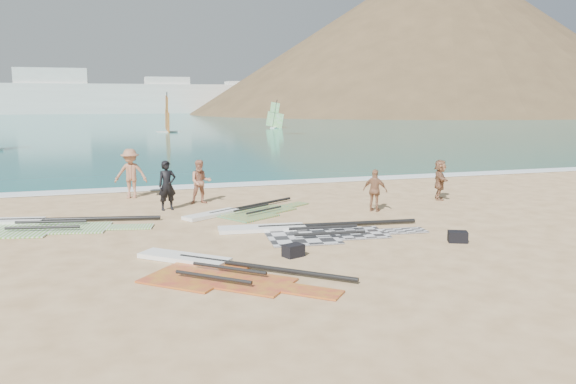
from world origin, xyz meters
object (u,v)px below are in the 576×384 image
object	(u,v)px
rig_orange	(242,212)
beachgoer_right	(440,180)
rig_red	(214,269)
beachgoer_mid	(131,173)
rig_green	(36,225)
rig_grey	(306,231)
gear_bag_far	(458,237)
gear_bag_near	(293,251)
person_wetsuit	(167,185)
beachgoer_back	(375,190)
beachgoer_left	(201,182)

from	to	relation	value
rig_orange	beachgoer_right	xyz separation A→B (m)	(8.23, 0.40, 0.76)
rig_red	beachgoer_mid	xyz separation A→B (m)	(-1.48, 10.87, 0.96)
rig_orange	beachgoer_mid	size ratio (longest dim) A/B	2.50
rig_green	rig_orange	size ratio (longest dim) A/B	1.29
beachgoer_right	beachgoer_mid	bearing A→B (deg)	97.97
rig_grey	rig_red	bearing A→B (deg)	-132.10
gear_bag_far	beachgoer_mid	xyz separation A→B (m)	(-8.55, 10.21, 0.85)
gear_bag_near	person_wetsuit	world-z (taller)	person_wetsuit
beachgoer_back	beachgoer_mid	bearing A→B (deg)	11.09
gear_bag_near	beachgoer_mid	world-z (taller)	beachgoer_mid
rig_orange	beachgoer_right	bearing A→B (deg)	-28.13
person_wetsuit	beachgoer_left	xyz separation A→B (m)	(1.35, 0.93, -0.06)
gear_bag_near	beachgoer_left	bearing A→B (deg)	97.95
gear_bag_near	beachgoer_mid	distance (m)	10.89
rig_green	beachgoer_mid	world-z (taller)	beachgoer_mid
rig_red	beachgoer_back	bearing A→B (deg)	79.62
rig_green	rig_orange	distance (m)	6.70
rig_green	beachgoer_mid	xyz separation A→B (m)	(3.11, 4.49, 0.96)
rig_orange	beachgoer_left	bearing A→B (deg)	83.14
rig_green	rig_orange	world-z (taller)	rig_green
rig_orange	beachgoer_back	size ratio (longest dim) A/B	3.29
beachgoer_mid	rig_grey	bearing A→B (deg)	-45.09
gear_bag_near	beachgoer_left	distance (m)	8.23
beachgoer_left	beachgoer_mid	world-z (taller)	beachgoer_mid
rig_red	person_wetsuit	bearing A→B (deg)	133.54
beachgoer_right	person_wetsuit	bearing A→B (deg)	111.36
beachgoer_mid	beachgoer_right	distance (m)	12.51
rig_red	beachgoer_left	world-z (taller)	beachgoer_left
rig_orange	person_wetsuit	size ratio (longest dim) A/B	2.78
gear_bag_near	rig_orange	bearing A→B (deg)	90.70
rig_red	beachgoer_right	size ratio (longest dim) A/B	3.02
rig_red	gear_bag_near	distance (m)	2.28
gear_bag_near	beachgoer_right	distance (m)	10.24
beachgoer_left	beachgoer_mid	bearing A→B (deg)	142.53
beachgoer_left	beachgoer_right	xyz separation A→B (m)	(9.30, -1.98, -0.04)
rig_green	beachgoer_mid	bearing A→B (deg)	67.00
beachgoer_back	person_wetsuit	bearing A→B (deg)	25.48
rig_orange	gear_bag_far	size ratio (longest dim) A/B	9.60
person_wetsuit	beachgoer_right	distance (m)	10.70
beachgoer_left	gear_bag_near	bearing A→B (deg)	-79.82
beachgoer_left	beachgoer_right	size ratio (longest dim) A/B	1.05
beachgoer_mid	beachgoer_right	xyz separation A→B (m)	(11.82, -4.08, -0.20)
gear_bag_far	beachgoer_mid	size ratio (longest dim) A/B	0.26
beachgoer_right	rig_red	bearing A→B (deg)	150.31
rig_grey	gear_bag_near	size ratio (longest dim) A/B	12.69
gear_bag_near	rig_red	bearing A→B (deg)	-163.39
gear_bag_near	beachgoer_mid	xyz separation A→B (m)	(-3.66, 10.22, 0.85)
beachgoer_back	beachgoer_right	size ratio (longest dim) A/B	0.95
rig_green	gear_bag_far	xyz separation A→B (m)	(11.66, -5.72, 0.11)
rig_orange	gear_bag_far	xyz separation A→B (m)	(4.96, -5.73, 0.11)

